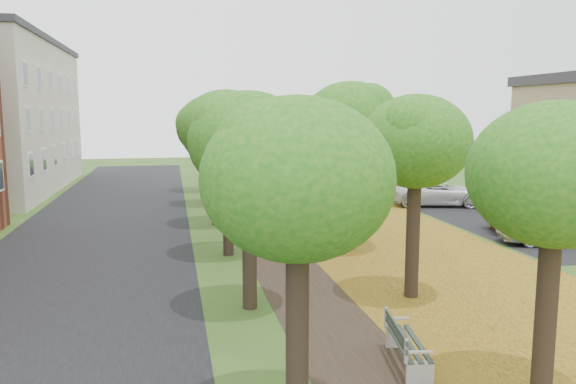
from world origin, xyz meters
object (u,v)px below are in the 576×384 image
car_grey (534,217)px  car_silver (550,227)px  car_red (535,216)px  car_white (438,192)px  bench (405,343)px

car_grey → car_silver: bearing=166.3°
car_silver → car_red: 2.35m
car_silver → car_white: (0.00, 9.98, 0.06)m
car_red → car_grey: car_red is taller
car_grey → car_white: car_white is taller
car_grey → car_white: (-1.12, 7.35, 0.14)m
car_silver → car_red: (0.84, 2.20, 0.03)m
car_grey → car_white: 7.43m
car_grey → bench: bearing=145.3°
car_red → car_white: size_ratio=0.81×
car_white → car_silver: bearing=-166.7°
car_red → car_white: car_white is taller
car_silver → car_grey: size_ratio=0.96×
car_silver → car_red: bearing=-8.1°
car_red → car_white: 7.82m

